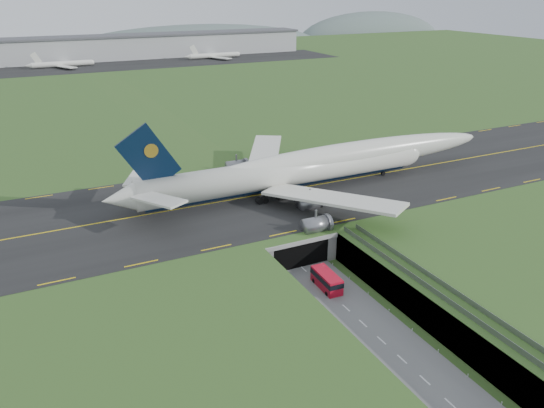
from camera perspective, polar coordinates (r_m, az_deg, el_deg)
ground at (r=99.17m, az=5.41°, el=-8.87°), size 900.00×900.00×0.00m
airfield_deck at (r=97.65m, az=5.47°, el=-7.37°), size 800.00×800.00×6.00m
trench_road at (r=93.82m, az=7.80°, el=-10.92°), size 12.00×75.00×0.20m
taxiway at (r=122.79m, az=-2.42°, el=0.77°), size 800.00×44.00×0.18m
tunnel_portal at (r=110.38m, az=1.01°, el=-3.37°), size 17.00×22.30×6.00m
guideway at (r=89.71m, az=18.10°, el=-9.69°), size 3.00×53.00×7.05m
jumbo_jet at (r=126.37m, az=4.46°, el=4.05°), size 100.00×63.44×20.98m
shuttle_tram at (r=97.99m, az=5.90°, el=-8.16°), size 3.11×7.58×3.06m
cargo_terminal at (r=375.86m, az=-19.60°, el=15.48°), size 320.00×67.00×15.60m
distant_hills at (r=516.63m, az=-14.02°, el=15.63°), size 700.00×91.00×60.00m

